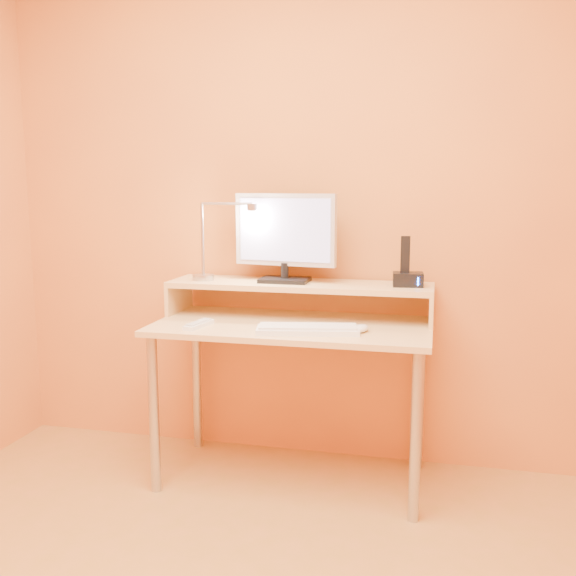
% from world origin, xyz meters
% --- Properties ---
extents(wall_back, '(3.00, 0.04, 2.50)m').
position_xyz_m(wall_back, '(0.00, 1.50, 1.25)').
color(wall_back, orange).
rests_on(wall_back, floor).
extents(desk_leg_fl, '(0.04, 0.04, 0.69)m').
position_xyz_m(desk_leg_fl, '(-0.55, 0.93, 0.35)').
color(desk_leg_fl, '#AFAFB9').
rests_on(desk_leg_fl, floor).
extents(desk_leg_fr, '(0.04, 0.04, 0.69)m').
position_xyz_m(desk_leg_fr, '(0.55, 0.93, 0.35)').
color(desk_leg_fr, '#AFAFB9').
rests_on(desk_leg_fr, floor).
extents(desk_leg_bl, '(0.04, 0.04, 0.69)m').
position_xyz_m(desk_leg_bl, '(-0.55, 1.43, 0.35)').
color(desk_leg_bl, '#AFAFB9').
rests_on(desk_leg_bl, floor).
extents(desk_leg_br, '(0.04, 0.04, 0.69)m').
position_xyz_m(desk_leg_br, '(0.55, 1.43, 0.35)').
color(desk_leg_br, '#AFAFB9').
rests_on(desk_leg_br, floor).
extents(desk_lower, '(1.20, 0.60, 0.02)m').
position_xyz_m(desk_lower, '(0.00, 1.18, 0.71)').
color(desk_lower, '#E7B471').
rests_on(desk_lower, floor).
extents(shelf_riser_left, '(0.02, 0.30, 0.14)m').
position_xyz_m(shelf_riser_left, '(-0.59, 1.33, 0.79)').
color(shelf_riser_left, '#E7B471').
rests_on(shelf_riser_left, desk_lower).
extents(shelf_riser_right, '(0.02, 0.30, 0.14)m').
position_xyz_m(shelf_riser_right, '(0.59, 1.33, 0.79)').
color(shelf_riser_right, '#E7B471').
rests_on(shelf_riser_right, desk_lower).
extents(desk_shelf, '(1.20, 0.30, 0.02)m').
position_xyz_m(desk_shelf, '(0.00, 1.33, 0.87)').
color(desk_shelf, '#E7B471').
rests_on(desk_shelf, desk_lower).
extents(monitor_foot, '(0.22, 0.16, 0.02)m').
position_xyz_m(monitor_foot, '(-0.07, 1.33, 0.89)').
color(monitor_foot, black).
rests_on(monitor_foot, desk_shelf).
extents(monitor_neck, '(0.04, 0.04, 0.07)m').
position_xyz_m(monitor_neck, '(-0.07, 1.33, 0.93)').
color(monitor_neck, black).
rests_on(monitor_neck, monitor_foot).
extents(monitor_panel, '(0.48, 0.10, 0.33)m').
position_xyz_m(monitor_panel, '(-0.07, 1.34, 1.12)').
color(monitor_panel, silver).
rests_on(monitor_panel, monitor_neck).
extents(monitor_back, '(0.43, 0.07, 0.28)m').
position_xyz_m(monitor_back, '(-0.07, 1.36, 1.12)').
color(monitor_back, black).
rests_on(monitor_back, monitor_panel).
extents(monitor_screen, '(0.43, 0.06, 0.28)m').
position_xyz_m(monitor_screen, '(-0.07, 1.32, 1.12)').
color(monitor_screen, '#B2B4F9').
rests_on(monitor_screen, monitor_panel).
extents(lamp_base, '(0.10, 0.10, 0.02)m').
position_xyz_m(lamp_base, '(-0.45, 1.30, 0.89)').
color(lamp_base, '#AFAFB9').
rests_on(lamp_base, desk_shelf).
extents(lamp_post, '(0.01, 0.01, 0.33)m').
position_xyz_m(lamp_post, '(-0.45, 1.30, 1.07)').
color(lamp_post, '#AFAFB9').
rests_on(lamp_post, lamp_base).
extents(lamp_arm, '(0.24, 0.01, 0.01)m').
position_xyz_m(lamp_arm, '(-0.33, 1.30, 1.24)').
color(lamp_arm, '#AFAFB9').
rests_on(lamp_arm, lamp_post).
extents(lamp_head, '(0.04, 0.04, 0.03)m').
position_xyz_m(lamp_head, '(-0.21, 1.30, 1.22)').
color(lamp_head, '#AFAFB9').
rests_on(lamp_head, lamp_arm).
extents(lamp_bulb, '(0.03, 0.03, 0.00)m').
position_xyz_m(lamp_bulb, '(-0.21, 1.30, 1.20)').
color(lamp_bulb, '#FFEAC6').
rests_on(lamp_bulb, lamp_head).
extents(phone_dock, '(0.14, 0.11, 0.06)m').
position_xyz_m(phone_dock, '(0.49, 1.33, 0.91)').
color(phone_dock, black).
rests_on(phone_dock, desk_shelf).
extents(phone_handset, '(0.04, 0.03, 0.16)m').
position_xyz_m(phone_handset, '(0.47, 1.33, 1.02)').
color(phone_handset, black).
rests_on(phone_handset, phone_dock).
extents(phone_led, '(0.01, 0.00, 0.04)m').
position_xyz_m(phone_led, '(0.53, 1.28, 0.91)').
color(phone_led, '#337FEF').
rests_on(phone_led, phone_dock).
extents(keyboard, '(0.44, 0.21, 0.02)m').
position_xyz_m(keyboard, '(0.10, 1.02, 0.73)').
color(keyboard, white).
rests_on(keyboard, desk_lower).
extents(mouse, '(0.08, 0.11, 0.03)m').
position_xyz_m(mouse, '(0.31, 1.08, 0.74)').
color(mouse, white).
rests_on(mouse, desk_lower).
extents(remote_control, '(0.08, 0.18, 0.02)m').
position_xyz_m(remote_control, '(-0.37, 1.02, 0.73)').
color(remote_control, white).
rests_on(remote_control, desk_lower).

